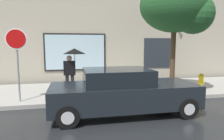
# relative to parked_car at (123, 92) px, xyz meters

# --- Properties ---
(ground_plane) EXTENTS (60.00, 60.00, 0.00)m
(ground_plane) POSITION_rel_parked_car_xyz_m (0.11, 0.12, -0.73)
(ground_plane) COLOR black
(sidewalk) EXTENTS (20.00, 4.00, 0.15)m
(sidewalk) POSITION_rel_parked_car_xyz_m (0.11, 3.12, -0.65)
(sidewalk) COLOR #A3A099
(sidewalk) RESTS_ON ground
(building_facade) EXTENTS (20.00, 0.67, 7.00)m
(building_facade) POSITION_rel_parked_car_xyz_m (0.11, 5.62, 2.75)
(building_facade) COLOR #B2A893
(building_facade) RESTS_ON ground
(parked_car) EXTENTS (4.67, 1.85, 1.48)m
(parked_car) POSITION_rel_parked_car_xyz_m (0.00, 0.00, 0.00)
(parked_car) COLOR black
(parked_car) RESTS_ON ground
(fire_hydrant) EXTENTS (0.30, 0.44, 0.75)m
(fire_hydrant) POSITION_rel_parked_car_xyz_m (4.35, 2.16, -0.21)
(fire_hydrant) COLOR yellow
(fire_hydrant) RESTS_ON sidewalk
(pedestrian_with_umbrella) EXTENTS (0.92, 0.92, 1.93)m
(pedestrian_with_umbrella) POSITION_rel_parked_car_xyz_m (-1.54, 2.36, 0.93)
(pedestrian_with_umbrella) COLOR black
(pedestrian_with_umbrella) RESTS_ON sidewalk
(street_tree) EXTENTS (2.95, 2.51, 4.80)m
(street_tree) POSITION_rel_parked_car_xyz_m (2.83, 1.76, 3.03)
(street_tree) COLOR #4C3823
(street_tree) RESTS_ON sidewalk
(stop_sign) EXTENTS (0.76, 0.10, 2.68)m
(stop_sign) POSITION_rel_parked_car_xyz_m (-3.50, 1.63, 1.31)
(stop_sign) COLOR gray
(stop_sign) RESTS_ON sidewalk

